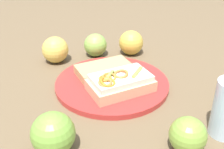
# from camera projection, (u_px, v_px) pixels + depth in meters

# --- Properties ---
(ground_plane) EXTENTS (2.00, 2.00, 0.00)m
(ground_plane) POSITION_uv_depth(u_px,v_px,m) (112.00, 86.00, 0.75)
(ground_plane) COLOR brown
(ground_plane) RESTS_ON ground
(plate) EXTENTS (0.29, 0.29, 0.01)m
(plate) POSITION_uv_depth(u_px,v_px,m) (112.00, 83.00, 0.74)
(plate) COLOR #B12C29
(plate) RESTS_ON ground_plane
(sandwich) EXTENTS (0.18, 0.16, 0.05)m
(sandwich) POSITION_uv_depth(u_px,v_px,m) (120.00, 83.00, 0.69)
(sandwich) COLOR tan
(sandwich) RESTS_ON plate
(bread_slice_side) EXTENTS (0.17, 0.15, 0.02)m
(bread_slice_side) POSITION_uv_depth(u_px,v_px,m) (104.00, 70.00, 0.77)
(bread_slice_side) COLOR tan
(bread_slice_side) RESTS_ON plate
(apple_0) EXTENTS (0.11, 0.11, 0.08)m
(apple_0) POSITION_uv_depth(u_px,v_px,m) (55.00, 50.00, 0.85)
(apple_0) COLOR gold
(apple_0) RESTS_ON ground_plane
(apple_1) EXTENTS (0.10, 0.10, 0.07)m
(apple_1) POSITION_uv_depth(u_px,v_px,m) (95.00, 45.00, 0.89)
(apple_1) COLOR #81AE4A
(apple_1) RESTS_ON ground_plane
(apple_3) EXTENTS (0.10, 0.10, 0.08)m
(apple_3) POSITION_uv_depth(u_px,v_px,m) (53.00, 134.00, 0.52)
(apple_3) COLOR #6E9F3B
(apple_3) RESTS_ON ground_plane
(apple_4) EXTENTS (0.08, 0.08, 0.07)m
(apple_4) POSITION_uv_depth(u_px,v_px,m) (188.00, 135.00, 0.52)
(apple_4) COLOR olive
(apple_4) RESTS_ON ground_plane
(apple_5) EXTENTS (0.08, 0.08, 0.08)m
(apple_5) POSITION_uv_depth(u_px,v_px,m) (131.00, 43.00, 0.90)
(apple_5) COLOR gold
(apple_5) RESTS_ON ground_plane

